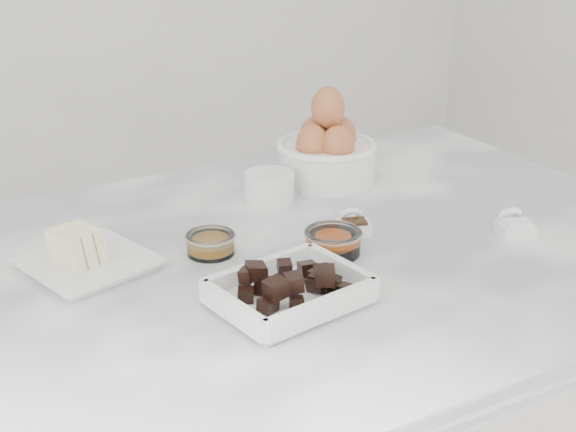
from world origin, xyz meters
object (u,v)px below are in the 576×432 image
at_px(chocolate_dish, 290,288).
at_px(zest_bowl, 333,241).
at_px(butter_plate, 86,255).
at_px(honey_bowl, 211,243).
at_px(egg_bowl, 327,151).
at_px(sugar_ramekin, 269,186).
at_px(vanilla_spoon, 354,224).
at_px(salt_spoon, 514,225).

relative_size(chocolate_dish, zest_bowl, 2.47).
bearing_deg(butter_plate, chocolate_dish, -48.66).
bearing_deg(honey_bowl, chocolate_dish, -82.00).
distance_m(chocolate_dish, egg_bowl, 0.45).
xyz_separation_m(sugar_ramekin, vanilla_spoon, (0.05, -0.17, -0.01)).
relative_size(chocolate_dish, salt_spoon, 2.75).
bearing_deg(vanilla_spoon, zest_bowl, -143.87).
xyz_separation_m(sugar_ramekin, egg_bowl, (0.13, 0.04, 0.03)).
bearing_deg(sugar_ramekin, chocolate_dish, -113.85).
bearing_deg(salt_spoon, honey_bowl, 159.70).
bearing_deg(honey_bowl, salt_spoon, -20.30).
distance_m(egg_bowl, salt_spoon, 0.36).
relative_size(sugar_ramekin, zest_bowl, 1.00).
bearing_deg(honey_bowl, sugar_ramekin, 39.53).
height_order(sugar_ramekin, salt_spoon, sugar_ramekin).
xyz_separation_m(sugar_ramekin, salt_spoon, (0.26, -0.29, -0.01)).
bearing_deg(vanilla_spoon, sugar_ramekin, 106.40).
distance_m(chocolate_dish, honey_bowl, 0.18).
bearing_deg(butter_plate, honey_bowl, -12.40).
bearing_deg(salt_spoon, sugar_ramekin, 131.10).
xyz_separation_m(honey_bowl, vanilla_spoon, (0.22, -0.03, -0.00)).
bearing_deg(sugar_ramekin, vanilla_spoon, -73.60).
relative_size(egg_bowl, salt_spoon, 2.38).
distance_m(zest_bowl, salt_spoon, 0.28).
bearing_deg(egg_bowl, chocolate_dish, -127.49).
bearing_deg(sugar_ramekin, salt_spoon, -48.90).
height_order(sugar_ramekin, honey_bowl, sugar_ramekin).
height_order(chocolate_dish, butter_plate, butter_plate).
xyz_separation_m(chocolate_dish, vanilla_spoon, (0.19, 0.15, -0.01)).
distance_m(honey_bowl, zest_bowl, 0.17).
relative_size(vanilla_spoon, salt_spoon, 0.92).
bearing_deg(sugar_ramekin, zest_bowl, -94.33).
distance_m(butter_plate, vanilla_spoon, 0.39).
distance_m(butter_plate, sugar_ramekin, 0.35).
height_order(egg_bowl, zest_bowl, egg_bowl).
bearing_deg(zest_bowl, egg_bowl, 60.04).
bearing_deg(egg_bowl, salt_spoon, -69.64).
relative_size(butter_plate, honey_bowl, 2.64).
height_order(chocolate_dish, vanilla_spoon, chocolate_dish).
relative_size(egg_bowl, honey_bowl, 2.47).
distance_m(butter_plate, salt_spoon, 0.62).
bearing_deg(egg_bowl, honey_bowl, -149.60).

